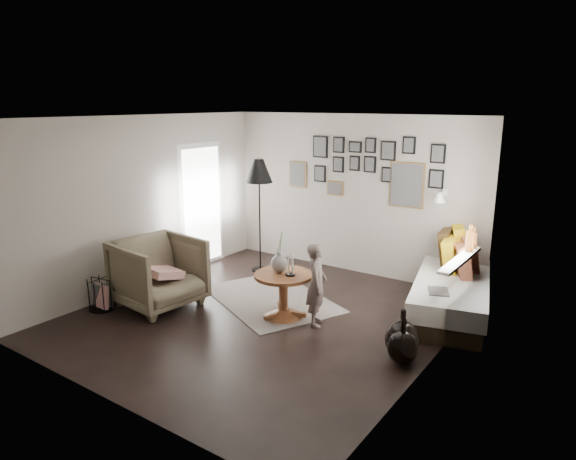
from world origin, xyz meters
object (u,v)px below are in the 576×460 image
Objects in this scene: magazine_basket at (102,294)px; child at (317,284)px; pedestal_table at (283,297)px; armchair at (159,273)px; floor_lamp at (259,175)px; demijohn_large at (402,339)px; vase at (279,260)px; demijohn_small at (402,347)px; daybed at (454,288)px.

child is (2.69, 1.26, 0.32)m from magazine_basket.
armchair is (-1.65, -0.66, 0.20)m from pedestal_table.
floor_lamp is (-1.43, 1.34, 1.35)m from pedestal_table.
floor_lamp is 3.31× the size of demijohn_large.
armchair is 0.83m from magazine_basket.
demijohn_small is (1.87, -0.30, -0.58)m from vase.
daybed is at bearing 87.90° from demijohn_large.
magazine_basket is at bearing -150.02° from vase.
vase is at bearing 66.47° from child.
armchair is at bearing 81.61° from child.
floor_lamp is (-1.35, 1.32, 0.86)m from vase.
floor_lamp is at bearing 0.49° from armchair.
floor_lamp is (-3.22, -0.14, 1.29)m from daybed.
vase is 1.90m from demijohn_large.
demijohn_small reaches higher than magazine_basket.
vase reaches higher than pedestal_table.
demijohn_large is (-0.06, -1.64, -0.11)m from daybed.
daybed is at bearing -69.89° from child.
armchair is 1.85× the size of demijohn_large.
magazine_basket is 4.10m from demijohn_small.
demijohn_small is at bearing -131.48° from child.
floor_lamp is at bearing 136.85° from pedestal_table.
daybed is 4.82m from magazine_basket.
pedestal_table is 1.35× the size of demijohn_large.
vase is 0.96× the size of demijohn_large.
pedestal_table is 0.73× the size of armchair.
child is at bearing -146.39° from daybed.
daybed is at bearing 89.93° from demijohn_small.
daybed is 1.76m from demijohn_small.
pedestal_table is 0.41× the size of floor_lamp.
vase is at bearing 165.96° from pedestal_table.
demijohn_large is 0.14m from demijohn_small.
vase reaches higher than magazine_basket.
demijohn_small is (4.00, 0.93, -0.02)m from magazine_basket.
armchair is 2.42× the size of magazine_basket.
pedestal_table is 1.76× the size of magazine_basket.
floor_lamp is 2.54m from child.
vase is 2.41m from daybed.
pedestal_table is at bearing 69.46° from child.
armchair is 0.56× the size of floor_lamp.
pedestal_table reaches higher than demijohn_large.
child is (0.56, 0.03, -0.23)m from vase.
armchair reaches higher than demijohn_large.
armchair is (-3.43, -2.14, 0.15)m from daybed.
daybed is at bearing -51.44° from armchair.
magazine_basket is at bearing -159.77° from daybed.
vase is 2.07m from floor_lamp.
demijohn_small is at bearing -103.71° from daybed.
vase is 1.73m from armchair.
daybed reaches higher than demijohn_small.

